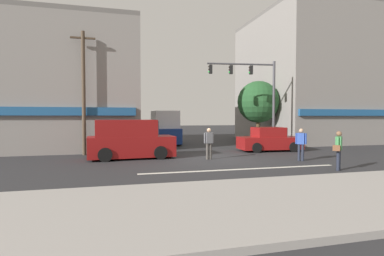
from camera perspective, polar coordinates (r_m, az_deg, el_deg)
The scene contains 14 objects.
ground_plane at distance 16.50m, azimuth 4.57°, elevation -5.79°, with size 120.00×120.00×0.00m, color #2B2B2D.
lane_marking_stripe at distance 13.28m, azimuth 9.57°, elevation -7.74°, with size 9.00×0.24×0.01m, color silver.
sidewalk_curb at distance 9.04m, azimuth 22.95°, elevation -12.10°, with size 40.00×5.00×0.16m, color #9E9993.
building_left_block at distance 24.92m, azimuth -25.92°, elevation 6.93°, with size 12.95×10.67×8.89m.
building_right_corner at distance 31.22m, azimuth 21.17°, elevation 8.62°, with size 10.21×11.63×11.74m.
street_tree at distance 25.66m, azimuth 12.52°, elevation 4.85°, with size 3.48×3.48×5.26m.
utility_pole_near_left at distance 18.88m, azimuth -19.95°, elevation 6.63°, with size 1.40×0.22×7.29m.
traffic_light_mast at distance 21.70m, azimuth 12.12°, elevation 7.46°, with size 4.86×0.81×6.20m.
van_crossing_rightbound at distance 16.69m, azimuth -11.80°, elevation -2.26°, with size 4.71×2.26×2.11m.
sedan_parked_curbside at distance 20.58m, azimuth 14.52°, elevation -2.28°, with size 4.20×2.08×1.58m.
box_truck_approaching_near at distance 25.20m, azimuth -5.34°, elevation -0.18°, with size 2.25×5.61×2.75m.
pedestrian_foreground_with_bag at distance 14.15m, azimuth 26.13°, elevation -3.45°, with size 0.63×0.53×1.67m.
pedestrian_mid_crossing at distance 16.46m, azimuth 20.05°, elevation -2.61°, with size 0.42×0.44×1.67m.
pedestrian_far_side at distance 16.01m, azimuth 3.23°, elevation -2.61°, with size 0.57×0.26×1.67m.
Camera 1 is at (-5.36, -15.43, 2.28)m, focal length 28.00 mm.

